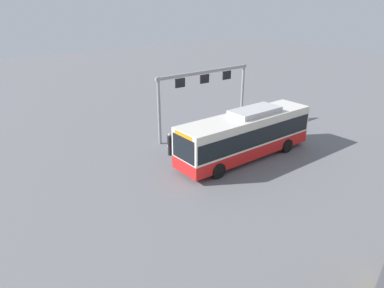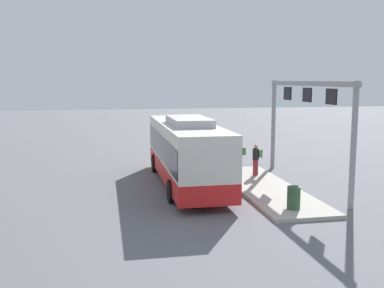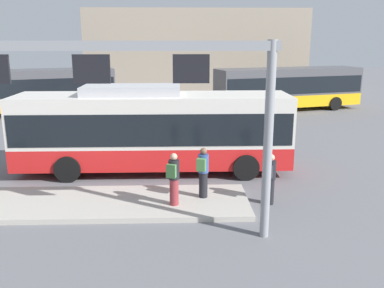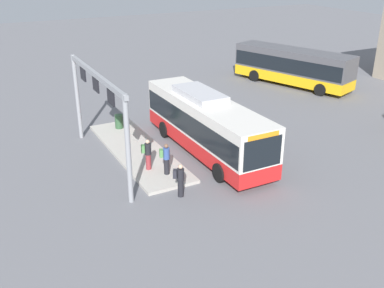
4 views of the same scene
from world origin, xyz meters
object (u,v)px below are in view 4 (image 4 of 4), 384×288
object	(u,v)px
bus_main	(206,122)
bus_background_left	(293,65)
person_boarding	(180,179)
trash_bin	(119,121)
person_waiting_near	(166,158)
person_waiting_mid	(148,154)

from	to	relation	value
bus_main	bus_background_left	size ratio (longest dim) A/B	1.00
bus_main	person_boarding	distance (m)	5.41
bus_main	bus_background_left	world-z (taller)	bus_main
trash_bin	bus_background_left	bearing A→B (deg)	101.17
person_waiting_near	trash_bin	xyz separation A→B (m)	(-7.34, 0.03, -0.44)
person_boarding	trash_bin	bearing A→B (deg)	120.19
person_boarding	person_waiting_mid	size ratio (longest dim) A/B	1.00
bus_background_left	trash_bin	size ratio (longest dim) A/B	11.94
person_waiting_near	person_waiting_mid	bearing A→B (deg)	142.01
bus_background_left	person_waiting_near	xyz separation A→B (m)	(10.67, -16.92, -0.73)
person_boarding	person_waiting_near	world-z (taller)	person_waiting_near
bus_background_left	person_boarding	xyz separation A→B (m)	(12.80, -17.18, -0.89)
bus_main	person_waiting_mid	world-z (taller)	bus_main
bus_main	person_waiting_mid	distance (m)	4.12
bus_background_left	person_boarding	size ratio (longest dim) A/B	6.44
bus_main	person_boarding	size ratio (longest dim) A/B	6.42
person_waiting_near	trash_bin	size ratio (longest dim) A/B	1.86
bus_main	bus_background_left	distance (m)	16.22
bus_main	person_waiting_near	distance (m)	3.87
person_boarding	person_waiting_near	bearing A→B (deg)	114.98
bus_main	bus_background_left	bearing A→B (deg)	123.26
bus_background_left	person_waiting_near	bearing A→B (deg)	-76.52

